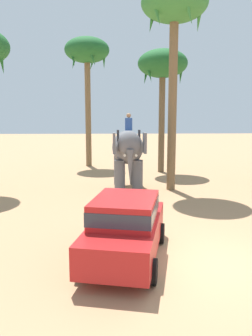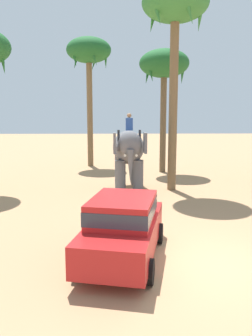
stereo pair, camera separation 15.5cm
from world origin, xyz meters
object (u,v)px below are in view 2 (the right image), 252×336
Objects in this scene: palm_tree_near_hut at (164,67)px; palm_tree_left_of_road at (89,55)px; elephant_with_mahout at (129,151)px; palm_tree_behind_elephant at (175,11)px; car_sedan_foreground at (123,225)px.

palm_tree_near_hut is 5.92m from palm_tree_left_of_road.
elephant_with_mahout is 7.04m from palm_tree_behind_elephant.
palm_tree_near_hut is 0.86× the size of palm_tree_left_of_road.
palm_tree_behind_elephant is at bearing 72.42° from car_sedan_foreground.
car_sedan_foreground is 0.47× the size of palm_tree_left_of_road.
palm_tree_behind_elephant reaches higher than elephant_with_mahout.
elephant_with_mahout is 0.49× the size of palm_tree_near_hut.
car_sedan_foreground is 11.70m from palm_tree_behind_elephant.
palm_tree_near_hut is (0.26, 5.40, -1.84)m from palm_tree_behind_elephant.
elephant_with_mahout is 0.39× the size of palm_tree_behind_elephant.
car_sedan_foreground is 0.44× the size of palm_tree_behind_elephant.
palm_tree_left_of_road reaches higher than elephant_with_mahout.
elephant_with_mahout is 0.42× the size of palm_tree_left_of_road.
palm_tree_left_of_road is (-2.56, 8.10, 6.06)m from elephant_with_mahout.
car_sedan_foreground is 8.63m from elephant_with_mahout.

